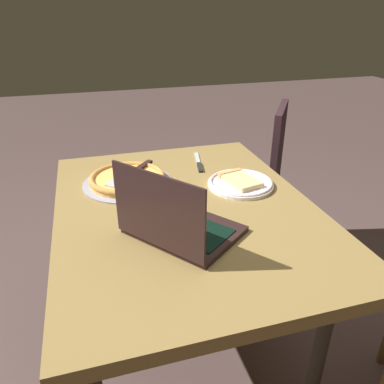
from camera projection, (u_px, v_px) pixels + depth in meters
The scene contains 7 objects.
ground_plane at pixel (187, 352), 1.71m from camera, with size 12.00×12.00×0.00m, color #4E3A37.
dining_table at pixel (186, 223), 1.39m from camera, with size 1.21×0.93×0.77m.
laptop at pixel (177, 224), 1.15m from camera, with size 0.42×0.41×0.25m.
pizza_plate at pixel (240, 183), 1.51m from camera, with size 0.27×0.27×0.04m.
pizza_tray at pixel (128, 179), 1.52m from camera, with size 0.37×0.37×0.04m.
table_knife at pixel (199, 164), 1.71m from camera, with size 0.24×0.07×0.01m.
chair_near at pixel (257, 173), 2.24m from camera, with size 0.58×0.58×0.94m.
Camera 1 is at (-1.15, 0.31, 1.43)m, focal length 34.69 mm.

